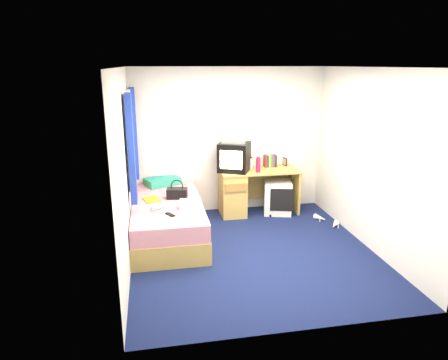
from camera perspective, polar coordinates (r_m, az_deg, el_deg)
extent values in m
plane|color=#0C1438|center=(5.49, 4.11, -10.14)|extent=(3.40, 3.40, 0.00)
plane|color=white|center=(4.92, 4.69, 15.77)|extent=(3.40, 3.40, 0.00)
plane|color=silver|center=(6.69, 0.69, 5.60)|extent=(3.20, 0.00, 3.20)
plane|color=silver|center=(3.53, 11.39, -4.59)|extent=(3.20, 0.00, 3.20)
plane|color=silver|center=(4.92, -13.94, 1.21)|extent=(0.00, 3.40, 3.40)
plane|color=silver|center=(5.69, 20.19, 2.68)|extent=(0.00, 3.40, 3.40)
cube|color=tan|center=(5.92, -8.03, -6.66)|extent=(1.00, 2.00, 0.30)
cube|color=olive|center=(5.58, -2.66, -7.84)|extent=(0.02, 0.70, 0.18)
cube|color=white|center=(5.82, -8.13, -4.21)|extent=(0.98, 1.98, 0.24)
cube|color=#1868A0|center=(6.58, -8.78, -0.19)|extent=(0.62, 0.52, 0.12)
cube|color=tan|center=(6.63, 5.05, 1.32)|extent=(1.30, 0.55, 0.03)
cube|color=tan|center=(6.64, 1.22, -1.98)|extent=(0.40, 0.52, 0.72)
cube|color=tan|center=(6.93, 10.00, -1.45)|extent=(0.04, 0.52, 0.72)
cube|color=tan|center=(7.01, 6.42, -0.32)|extent=(0.78, 0.03, 0.55)
cube|color=silver|center=(6.80, 7.65, -2.40)|extent=(0.54, 0.54, 0.56)
cube|color=black|center=(6.50, 1.48, 3.33)|extent=(0.61, 0.60, 0.47)
cube|color=#F7F39C|center=(6.29, 1.01, 2.90)|extent=(0.33, 0.17, 0.29)
cube|color=silver|center=(6.44, 1.49, 5.67)|extent=(0.45, 0.38, 0.07)
cube|color=maroon|center=(6.81, 5.89, 2.70)|extent=(0.03, 0.13, 0.20)
cube|color=navy|center=(6.82, 6.17, 2.71)|extent=(0.03, 0.13, 0.20)
cube|color=gold|center=(6.83, 6.46, 2.72)|extent=(0.03, 0.13, 0.20)
cube|color=#337F33|center=(6.84, 6.74, 2.73)|extent=(0.03, 0.13, 0.20)
cube|color=#7F337F|center=(6.85, 7.02, 2.74)|extent=(0.03, 0.13, 0.20)
cube|color=#262626|center=(6.86, 7.30, 2.75)|extent=(0.03, 0.13, 0.20)
cube|color=#312210|center=(6.95, 8.70, 2.61)|extent=(0.04, 0.12, 0.14)
cylinder|color=#C41B48|center=(6.46, 4.91, 2.10)|extent=(0.09, 0.09, 0.23)
cylinder|color=silver|center=(6.65, 3.91, 2.33)|extent=(0.06, 0.06, 0.19)
cube|color=black|center=(5.89, -6.71, -1.90)|extent=(0.32, 0.22, 0.15)
torus|color=black|center=(5.85, -6.75, -0.83)|extent=(0.18, 0.05, 0.18)
cube|color=silver|center=(5.49, -4.85, -3.50)|extent=(0.32, 0.28, 0.10)
cube|color=#F3FF1C|center=(5.89, -10.33, -2.74)|extent=(0.27, 0.32, 0.01)
cylinder|color=silver|center=(5.49, -9.44, -3.80)|extent=(0.20, 0.17, 0.07)
cube|color=yellow|center=(5.24, -6.72, -5.01)|extent=(0.23, 0.13, 0.01)
cube|color=black|center=(5.27, -7.71, -4.90)|extent=(0.13, 0.16, 0.02)
cube|color=silver|center=(5.75, -13.44, 5.92)|extent=(0.02, 0.90, 1.10)
cube|color=white|center=(5.68, -13.73, 11.79)|extent=(0.06, 1.06, 0.08)
cube|color=white|center=(5.88, -12.97, 0.26)|extent=(0.06, 1.06, 0.08)
cube|color=navy|center=(5.18, -13.14, 4.27)|extent=(0.08, 0.24, 1.40)
cube|color=navy|center=(6.34, -12.72, 6.43)|extent=(0.08, 0.24, 1.40)
cone|color=white|center=(6.67, 13.60, -5.30)|extent=(0.19, 0.24, 0.09)
cone|color=white|center=(6.45, 15.53, -6.20)|extent=(0.21, 0.23, 0.09)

